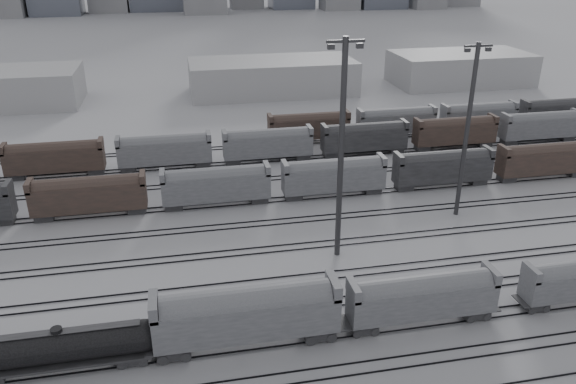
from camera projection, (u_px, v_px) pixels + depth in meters
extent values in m
plane|color=silver|center=(343.00, 340.00, 52.33)|extent=(900.00, 900.00, 0.00)
cube|color=black|center=(359.00, 374.00, 48.07)|extent=(220.00, 0.07, 0.16)
cube|color=black|center=(354.00, 363.00, 49.36)|extent=(220.00, 0.07, 0.16)
cube|color=black|center=(342.00, 337.00, 52.55)|extent=(220.00, 0.07, 0.16)
cube|color=black|center=(338.00, 328.00, 53.84)|extent=(220.00, 0.07, 0.16)
cube|color=black|center=(328.00, 307.00, 57.03)|extent=(220.00, 0.07, 0.16)
cube|color=black|center=(325.00, 299.00, 58.32)|extent=(220.00, 0.07, 0.16)
cube|color=black|center=(316.00, 280.00, 61.51)|extent=(220.00, 0.07, 0.16)
cube|color=black|center=(313.00, 273.00, 62.79)|extent=(220.00, 0.07, 0.16)
cube|color=black|center=(302.00, 249.00, 67.78)|extent=(220.00, 0.07, 0.16)
cube|color=black|center=(300.00, 243.00, 69.07)|extent=(220.00, 0.07, 0.16)
cube|color=black|center=(290.00, 223.00, 74.05)|extent=(220.00, 0.07, 0.16)
cube|color=black|center=(288.00, 218.00, 75.34)|extent=(220.00, 0.07, 0.16)
cube|color=black|center=(281.00, 201.00, 80.32)|extent=(220.00, 0.07, 0.16)
cube|color=black|center=(279.00, 197.00, 81.61)|extent=(220.00, 0.07, 0.16)
cube|color=black|center=(271.00, 180.00, 87.49)|extent=(220.00, 0.07, 0.16)
cube|color=black|center=(269.00, 177.00, 88.78)|extent=(220.00, 0.07, 0.16)
cube|color=black|center=(263.00, 162.00, 94.66)|extent=(220.00, 0.07, 0.16)
cube|color=black|center=(262.00, 159.00, 95.94)|extent=(220.00, 0.07, 0.16)
cube|color=black|center=(256.00, 147.00, 101.82)|extent=(220.00, 0.07, 0.16)
cube|color=black|center=(255.00, 144.00, 103.11)|extent=(220.00, 0.07, 0.16)
cube|color=black|center=(133.00, 356.00, 49.55)|extent=(2.53, 2.04, 0.68)
cube|color=black|center=(62.00, 360.00, 48.30)|extent=(15.09, 2.63, 0.24)
cylinder|color=black|center=(59.00, 346.00, 47.66)|extent=(14.12, 2.82, 2.82)
sphere|color=black|center=(145.00, 335.00, 48.94)|extent=(2.82, 2.82, 2.82)
cylinder|color=black|center=(56.00, 331.00, 47.03)|extent=(0.97, 0.97, 0.49)
cube|color=black|center=(56.00, 332.00, 47.07)|extent=(13.63, 0.88, 0.06)
cube|color=black|center=(174.00, 350.00, 50.17)|extent=(2.89, 2.33, 0.78)
cube|color=black|center=(318.00, 331.00, 52.59)|extent=(2.89, 2.33, 0.78)
cube|color=slate|center=(247.00, 317.00, 50.32)|extent=(16.66, 3.33, 3.55)
cylinder|color=slate|center=(246.00, 304.00, 49.78)|extent=(15.10, 3.22, 3.22)
cube|color=slate|center=(153.00, 307.00, 47.97)|extent=(0.78, 3.33, 1.55)
cube|color=slate|center=(334.00, 286.00, 50.87)|extent=(0.78, 3.33, 1.55)
cone|color=black|center=(248.00, 336.00, 51.20)|extent=(2.67, 2.67, 1.00)
cube|color=black|center=(363.00, 326.00, 53.42)|extent=(2.50, 2.02, 0.67)
cube|color=black|center=(474.00, 311.00, 55.51)|extent=(2.50, 2.02, 0.67)
cube|color=slate|center=(422.00, 299.00, 53.55)|extent=(14.43, 2.89, 3.08)
cylinder|color=slate|center=(423.00, 289.00, 53.08)|extent=(13.08, 2.79, 2.79)
cube|color=slate|center=(354.00, 290.00, 51.52)|extent=(0.67, 2.89, 1.35)
cube|color=slate|center=(491.00, 274.00, 54.03)|extent=(0.67, 2.89, 1.35)
cone|color=black|center=(420.00, 315.00, 54.31)|extent=(2.31, 2.31, 0.87)
cube|color=black|center=(534.00, 304.00, 56.73)|extent=(2.30, 1.86, 0.62)
cube|color=slate|center=(531.00, 273.00, 54.98)|extent=(0.62, 2.65, 1.24)
cylinder|color=#343436|center=(341.00, 154.00, 61.68)|extent=(0.65, 0.65, 25.33)
cube|color=#343436|center=(346.00, 41.00, 56.75)|extent=(4.05, 0.30, 0.30)
cube|color=#343436|center=(331.00, 47.00, 56.68)|extent=(0.71, 0.51, 0.51)
cube|color=#343436|center=(360.00, 46.00, 57.23)|extent=(0.71, 0.51, 0.51)
cylinder|color=#343436|center=(467.00, 134.00, 72.01)|extent=(0.59, 0.59, 23.06)
cube|color=#343436|center=(478.00, 46.00, 67.53)|extent=(3.69, 0.28, 0.28)
cube|color=#343436|center=(467.00, 50.00, 67.46)|extent=(0.65, 0.46, 0.46)
cube|color=#343436|center=(488.00, 49.00, 67.96)|extent=(0.65, 0.46, 0.46)
cube|color=#49362E|center=(89.00, 197.00, 75.15)|extent=(15.00, 3.00, 5.60)
cube|color=slate|center=(216.00, 187.00, 78.23)|extent=(15.00, 3.00, 5.60)
cube|color=slate|center=(334.00, 178.00, 81.31)|extent=(15.00, 3.00, 5.60)
cube|color=black|center=(443.00, 169.00, 84.40)|extent=(15.00, 3.00, 5.60)
cube|color=#49362E|center=(544.00, 161.00, 87.48)|extent=(15.00, 3.00, 5.60)
cube|color=#49362E|center=(55.00, 159.00, 88.21)|extent=(15.00, 3.00, 5.60)
cube|color=slate|center=(165.00, 152.00, 91.29)|extent=(15.00, 3.00, 5.60)
cube|color=slate|center=(268.00, 145.00, 94.38)|extent=(15.00, 3.00, 5.60)
cube|color=black|center=(364.00, 139.00, 97.46)|extent=(15.00, 3.00, 5.60)
cube|color=#49362E|center=(455.00, 133.00, 100.54)|extent=(15.00, 3.00, 5.60)
cube|color=slate|center=(540.00, 127.00, 103.63)|extent=(15.00, 3.00, 5.60)
cube|color=#49362E|center=(309.00, 128.00, 103.18)|extent=(15.00, 3.00, 5.60)
cube|color=slate|center=(396.00, 123.00, 106.26)|extent=(15.00, 3.00, 5.60)
cube|color=slate|center=(478.00, 118.00, 109.34)|extent=(15.00, 3.00, 5.60)
cube|color=black|center=(556.00, 113.00, 112.42)|extent=(15.00, 3.00, 5.60)
cube|color=#ADADB0|center=(272.00, 76.00, 137.63)|extent=(40.00, 18.00, 8.00)
cube|color=#ADADB0|center=(460.00, 68.00, 146.70)|extent=(35.00, 18.00, 8.00)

